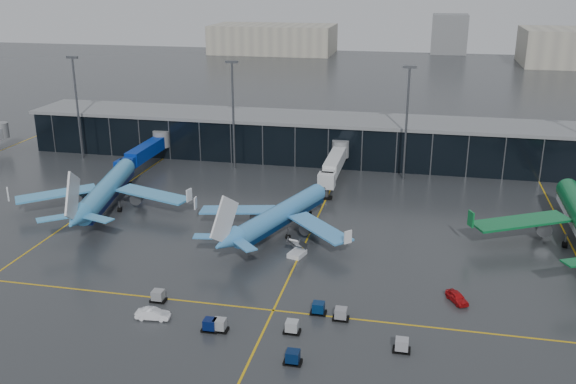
% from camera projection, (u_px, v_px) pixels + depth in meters
% --- Properties ---
extents(ground, '(600.00, 600.00, 0.00)m').
position_uv_depth(ground, '(235.00, 259.00, 104.90)').
color(ground, '#282B2D').
rests_on(ground, ground).
extents(terminal_pier, '(142.00, 17.00, 10.70)m').
position_uv_depth(terminal_pier, '(305.00, 137.00, 160.50)').
color(terminal_pier, black).
rests_on(terminal_pier, ground).
extents(jet_bridges, '(94.00, 27.50, 7.20)m').
position_uv_depth(jet_bridges, '(144.00, 153.00, 150.15)').
color(jet_bridges, '#595B60').
rests_on(jet_bridges, ground).
extents(flood_masts, '(203.00, 0.50, 25.50)m').
position_uv_depth(flood_masts, '(318.00, 115.00, 145.68)').
color(flood_masts, '#595B60').
rests_on(flood_masts, ground).
extents(distant_hangars, '(260.00, 71.00, 22.00)m').
position_uv_depth(distant_hangars, '(469.00, 43.00, 341.94)').
color(distant_hangars, '#B2AD99').
rests_on(distant_hangars, ground).
extents(taxi_lines, '(220.00, 120.00, 0.02)m').
position_uv_depth(taxi_lines, '(307.00, 239.00, 112.73)').
color(taxi_lines, gold).
rests_on(taxi_lines, ground).
extents(airliner_arkefly, '(43.37, 47.31, 12.63)m').
position_uv_depth(airliner_arkefly, '(106.00, 178.00, 125.67)').
color(airliner_arkefly, '#4099D4').
rests_on(airliner_arkefly, ground).
extents(airliner_klm_near, '(42.89, 45.70, 11.41)m').
position_uv_depth(airliner_klm_near, '(281.00, 203.00, 113.86)').
color(airliner_klm_near, '#4191D7').
rests_on(airliner_klm_near, ground).
extents(baggage_carts, '(36.75, 13.84, 1.70)m').
position_uv_depth(baggage_carts, '(277.00, 324.00, 84.03)').
color(baggage_carts, black).
rests_on(baggage_carts, ground).
extents(mobile_airstair, '(2.99, 3.68, 3.45)m').
position_uv_depth(mobile_airstair, '(297.00, 252.00, 105.90)').
color(mobile_airstair, silver).
rests_on(mobile_airstair, ground).
extents(service_van_red, '(3.60, 4.61, 1.47)m').
position_uv_depth(service_van_red, '(457.00, 297.00, 91.11)').
color(service_van_red, '#B10D11').
rests_on(service_van_red, ground).
extents(service_van_white, '(4.78, 2.08, 1.53)m').
position_uv_depth(service_van_white, '(153.00, 314.00, 86.59)').
color(service_van_white, white).
rests_on(service_van_white, ground).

